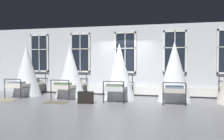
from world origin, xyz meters
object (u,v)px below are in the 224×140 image
cot_second (70,72)px  cot_third (119,72)px  suitcase_dark (86,97)px  cot_first (27,71)px  cot_fourth (174,72)px

cot_second → cot_third: bearing=-92.4°
cot_second → cot_third: (2.18, -0.08, -0.00)m
cot_second → suitcase_dark: bearing=-138.0°
cot_first → cot_second: bearing=-89.4°
cot_second → suitcase_dark: size_ratio=3.93×
cot_second → cot_third: cot_second is taller
cot_second → cot_fourth: (4.33, -0.03, 0.03)m
suitcase_dark → cot_third: bearing=45.9°
cot_fourth → suitcase_dark: cot_fourth is taller
cot_first → cot_fourth: 6.45m
cot_second → cot_fourth: size_ratio=0.97×
cot_third → suitcase_dark: 1.80m
cot_second → suitcase_dark: cot_second is taller
cot_fourth → suitcase_dark: size_ratio=4.03×
cot_first → suitcase_dark: bearing=-111.2°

